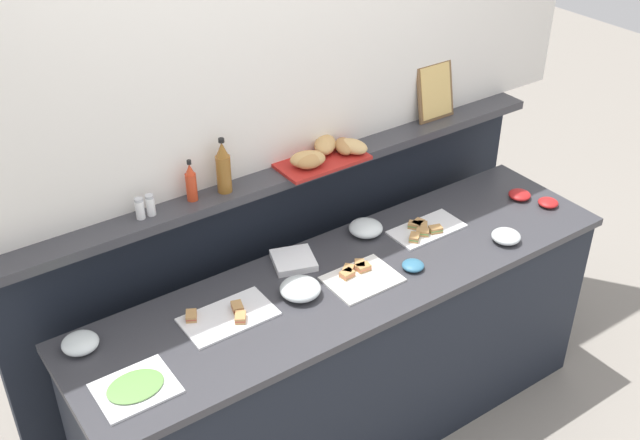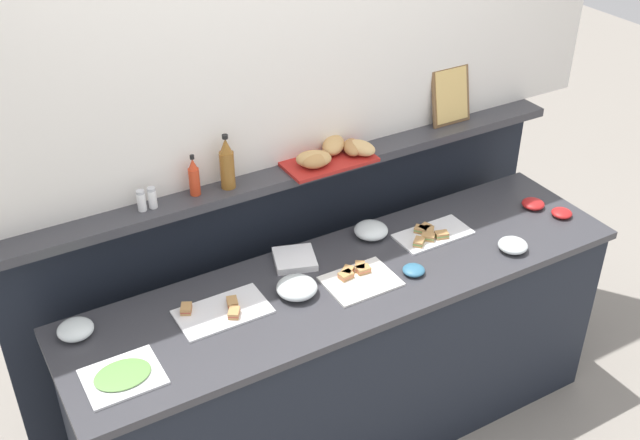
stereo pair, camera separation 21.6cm
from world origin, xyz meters
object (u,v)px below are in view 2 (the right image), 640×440
Objects in this scene: glass_bowl_extra at (297,288)px; bread_basket at (331,154)px; condiment_bowl_cream at (562,213)px; salt_shaker at (141,201)px; condiment_bowl_teal at (533,204)px; framed_picture at (451,95)px; napkin_stack at (295,259)px; glass_bowl_large at (76,330)px; glass_bowl_small at (513,246)px; hot_sauce_bottle at (194,177)px; sandwich_platter_front at (222,311)px; vinegar_bottle_amber at (227,164)px; pepper_shaker at (152,198)px; sandwich_platter_side at (431,234)px; cold_cuts_platter at (123,376)px; sandwich_platter_rear at (359,278)px; condiment_bowl_red at (414,270)px; glass_bowl_medium at (371,231)px.

glass_bowl_extra is 0.63m from bread_basket.
salt_shaker is (-1.78, 0.51, 0.34)m from condiment_bowl_cream.
condiment_bowl_teal is 0.64m from framed_picture.
glass_bowl_large is at bearing -179.86° from napkin_stack.
napkin_stack is (-0.85, 0.39, -0.01)m from glass_bowl_small.
glass_bowl_extra is 0.93× the size of hot_sauce_bottle.
vinegar_bottle_amber is at bearing 59.47° from sandwich_platter_front.
napkin_stack is 1.95× the size of pepper_shaker.
hot_sauce_bottle reaches higher than sandwich_platter_side.
glass_bowl_large is at bearing -172.36° from framed_picture.
cold_cuts_platter is 2.07× the size of glass_bowl_small.
vinegar_bottle_amber is (-0.80, 0.34, 0.41)m from sandwich_platter_side.
vinegar_bottle_amber is at bearing -5.89° from hot_sauce_bottle.
sandwich_platter_rear is at bearing -55.92° from napkin_stack.
bread_basket reaches higher than condiment_bowl_cream.
condiment_bowl_teal is (0.32, 0.22, -0.00)m from glass_bowl_small.
bread_basket is (-0.10, 0.51, 0.33)m from condiment_bowl_red.
sandwich_platter_side is 1.18× the size of sandwich_platter_rear.
salt_shaker reaches higher than glass_bowl_extra.
glass_bowl_large is 0.79× the size of napkin_stack.
glass_bowl_medium is (1.30, 0.01, 0.00)m from glass_bowl_large.
condiment_bowl_teal is 0.45× the size of vinegar_bottle_amber.
glass_bowl_small is 1.38× the size of condiment_bowl_red.
vinegar_bottle_amber is at bearing -177.94° from framed_picture.
pepper_shaker is 1.48m from framed_picture.
condiment_bowl_red is at bearing -37.21° from hot_sauce_bottle.
sandwich_platter_rear is 2.15× the size of glass_bowl_large.
sandwich_platter_rear is at bearing -52.21° from vinegar_bottle_amber.
sandwich_platter_front is at bearing -67.93° from salt_shaker.
condiment_bowl_red is 0.55× the size of napkin_stack.
condiment_bowl_red is 0.53× the size of hot_sauce_bottle.
sandwich_platter_side is 1.22m from pepper_shaker.
glass_bowl_large is at bearing -179.70° from glass_bowl_medium.
sandwich_platter_rear is 0.23m from condiment_bowl_red.
hot_sauce_bottle reaches higher than pepper_shaker.
glass_bowl_medium is (0.22, 0.25, 0.02)m from sandwich_platter_rear.
glass_bowl_extra is at bearing -178.90° from condiment_bowl_teal.
cold_cuts_platter is (-1.00, -0.06, -0.00)m from sandwich_platter_rear.
vinegar_bottle_amber is (0.73, 0.21, 0.39)m from glass_bowl_large.
vinegar_bottle_amber is 0.37m from salt_shaker.
condiment_bowl_cream is 0.54× the size of hot_sauce_bottle.
glass_bowl_small is at bearing -47.62° from sandwich_platter_side.
condiment_bowl_red is at bearing 170.66° from glass_bowl_small.
sandwich_platter_side is 0.96m from vinegar_bottle_amber.
condiment_bowl_teal is at bearing -4.23° from sandwich_platter_side.
glass_bowl_extra is at bearing -8.02° from sandwich_platter_front.
condiment_bowl_teal is (0.56, -0.04, 0.01)m from sandwich_platter_side.
salt_shaker is (-1.16, 0.34, 0.34)m from sandwich_platter_side.
sandwich_platter_rear is 2.74× the size of condiment_bowl_teal.
condiment_bowl_red is at bearing -78.95° from bread_basket.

